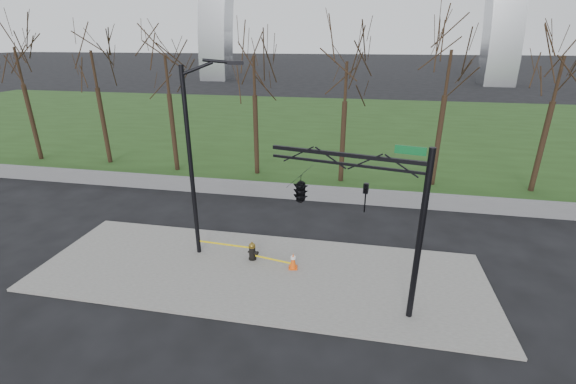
% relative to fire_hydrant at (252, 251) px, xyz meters
% --- Properties ---
extents(ground, '(500.00, 500.00, 0.00)m').
position_rel_fire_hydrant_xyz_m(ground, '(0.46, -0.82, -0.48)').
color(ground, black).
rests_on(ground, ground).
extents(sidewalk, '(18.00, 6.00, 0.10)m').
position_rel_fire_hydrant_xyz_m(sidewalk, '(0.46, -0.82, -0.43)').
color(sidewalk, slate).
rests_on(sidewalk, ground).
extents(grass_strip, '(120.00, 40.00, 0.06)m').
position_rel_fire_hydrant_xyz_m(grass_strip, '(0.46, 29.18, -0.45)').
color(grass_strip, '#213C15').
rests_on(grass_strip, ground).
extents(guardrail, '(60.00, 0.30, 0.90)m').
position_rel_fire_hydrant_xyz_m(guardrail, '(0.46, 7.18, -0.03)').
color(guardrail, '#59595B').
rests_on(guardrail, ground).
extents(tree_row, '(51.19, 4.00, 9.00)m').
position_rel_fire_hydrant_xyz_m(tree_row, '(3.06, 11.18, 4.02)').
color(tree_row, black).
rests_on(tree_row, ground).
extents(fire_hydrant, '(0.52, 0.33, 0.83)m').
position_rel_fire_hydrant_xyz_m(fire_hydrant, '(0.00, 0.00, 0.00)').
color(fire_hydrant, black).
rests_on(fire_hydrant, sidewalk).
extents(traffic_cone, '(0.41, 0.41, 0.70)m').
position_rel_fire_hydrant_xyz_m(traffic_cone, '(1.82, -0.35, -0.03)').
color(traffic_cone, '#F2500C').
rests_on(traffic_cone, sidewalk).
extents(street_light, '(2.35, 0.77, 8.21)m').
position_rel_fire_hydrant_xyz_m(street_light, '(-2.28, 0.21, 4.21)').
color(street_light, black).
rests_on(street_light, ground).
extents(traffic_signal_mast, '(5.01, 2.54, 6.00)m').
position_rel_fire_hydrant_xyz_m(traffic_signal_mast, '(3.05, -1.82, 3.67)').
color(traffic_signal_mast, black).
rests_on(traffic_signal_mast, ground).
extents(caution_tape, '(4.32, 0.51, 0.42)m').
position_rel_fire_hydrant_xyz_m(caution_tape, '(-0.34, -0.03, 0.01)').
color(caution_tape, '#DEC00B').
rests_on(caution_tape, ground).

